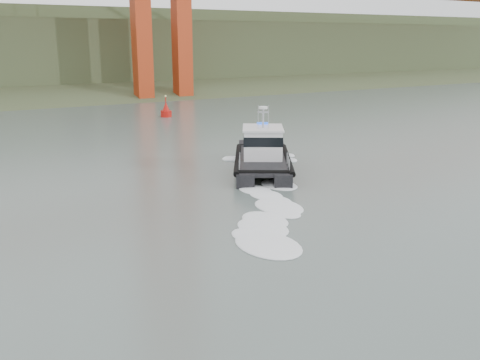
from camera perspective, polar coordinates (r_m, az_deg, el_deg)
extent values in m
plane|color=#4F5E58|center=(29.37, 8.20, -7.48)|extent=(400.00, 400.00, 0.00)
cube|color=#394728|center=(114.99, -21.69, 8.22)|extent=(500.00, 44.72, 16.25)
cube|color=#394728|center=(142.29, -23.74, 11.52)|extent=(500.00, 70.00, 18.00)
cube|color=black|center=(46.29, 0.63, 1.53)|extent=(7.32, 10.87, 1.29)
cube|color=black|center=(46.37, 4.23, 1.52)|extent=(7.32, 10.87, 1.29)
cube|color=black|center=(45.66, 2.45, 2.00)|extent=(8.97, 10.98, 0.27)
cube|color=white|center=(46.44, 2.44, 3.94)|extent=(4.77, 4.99, 2.48)
cube|color=black|center=(46.36, 2.44, 4.48)|extent=(4.86, 5.08, 0.81)
cube|color=white|center=(46.21, 2.46, 5.55)|extent=(5.06, 5.28, 0.17)
cylinder|color=#9A9DA2|center=(45.76, 2.48, 6.58)|extent=(0.17, 0.17, 1.94)
cylinder|color=white|center=(45.63, 2.49, 7.72)|extent=(0.75, 0.75, 0.19)
cylinder|color=#B3120C|center=(79.99, -7.88, 6.95)|extent=(1.61, 1.61, 1.07)
cone|color=#B3120C|center=(79.85, -7.91, 7.71)|extent=(1.25, 1.25, 1.61)
cylinder|color=#B3120C|center=(79.73, -7.93, 8.47)|extent=(0.14, 0.14, 0.89)
sphere|color=#E5D87F|center=(79.67, -7.95, 8.86)|extent=(0.27, 0.27, 0.27)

